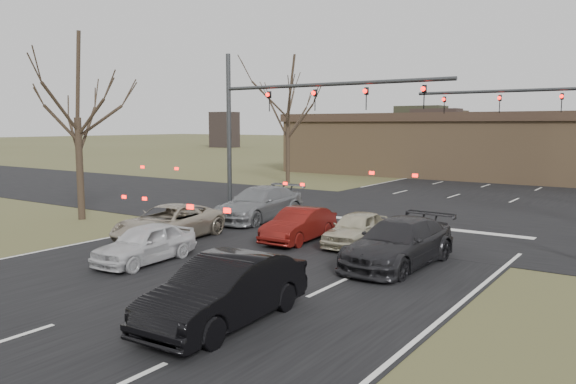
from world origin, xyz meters
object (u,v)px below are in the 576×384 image
at_px(car_silver_suv, 169,223).
at_px(car_black_hatch, 225,291).
at_px(car_white_sedan, 145,243).
at_px(car_red_ahead, 299,225).
at_px(mast_arm_far, 568,112).
at_px(building, 538,146).
at_px(car_silver_ahead, 357,229).
at_px(mast_arm_near, 280,110).
at_px(car_grey_ahead, 259,204).
at_px(car_charcoal_sedan, 399,243).

height_order(car_silver_suv, car_black_hatch, car_black_hatch).
distance_m(car_white_sedan, car_red_ahead, 5.93).
bearing_deg(mast_arm_far, building, 105.58).
height_order(car_white_sedan, car_silver_ahead, car_white_sedan).
bearing_deg(car_black_hatch, mast_arm_far, 79.28).
relative_size(mast_arm_near, car_white_sedan, 3.31).
bearing_deg(mast_arm_near, car_grey_ahead, -74.96).
bearing_deg(mast_arm_far, car_grey_ahead, -130.46).
distance_m(mast_arm_near, car_black_hatch, 16.52).
relative_size(mast_arm_far, car_silver_ahead, 3.08).
distance_m(building, mast_arm_far, 15.75).
xyz_separation_m(car_red_ahead, car_silver_ahead, (2.12, 0.58, -0.01)).
bearing_deg(car_charcoal_sedan, car_grey_ahead, 157.50).
bearing_deg(car_white_sedan, mast_arm_near, 98.96).
bearing_deg(mast_arm_far, car_white_sedan, -113.04).
bearing_deg(car_silver_suv, car_charcoal_sedan, 2.45).
distance_m(mast_arm_near, car_silver_ahead, 9.49).
distance_m(mast_arm_far, car_black_hatch, 24.25).
distance_m(mast_arm_far, car_silver_suv, 21.51).
xyz_separation_m(car_white_sedan, car_black_hatch, (5.71, -2.75, 0.12)).
height_order(building, car_white_sedan, building).
height_order(car_white_sedan, car_red_ahead, car_red_ahead).
bearing_deg(mast_arm_near, car_white_sedan, -77.00).
bearing_deg(car_charcoal_sedan, mast_arm_far, 86.13).
bearing_deg(building, car_grey_ahead, -103.34).
distance_m(building, car_grey_ahead, 28.40).
bearing_deg(car_charcoal_sedan, car_red_ahead, 167.14).
bearing_deg(mast_arm_far, car_silver_suv, -120.92).
bearing_deg(mast_arm_far, car_black_hatch, -97.66).
xyz_separation_m(car_grey_ahead, car_silver_ahead, (6.15, -2.26, -0.15)).
relative_size(building, car_silver_suv, 8.82).
bearing_deg(building, car_white_sedan, -97.47).
relative_size(building, mast_arm_far, 3.81).
height_order(mast_arm_far, car_white_sedan, mast_arm_far).
distance_m(car_black_hatch, car_red_ahead, 8.96).
relative_size(car_white_sedan, car_black_hatch, 0.81).
relative_size(mast_arm_far, car_red_ahead, 2.93).
height_order(mast_arm_near, car_grey_ahead, mast_arm_near).
xyz_separation_m(mast_arm_far, car_red_ahead, (-6.68, -15.41, -4.39)).
distance_m(mast_arm_far, car_charcoal_sedan, 17.41).
bearing_deg(car_silver_suv, car_red_ahead, 26.47).
height_order(mast_arm_near, car_silver_ahead, mast_arm_near).
distance_m(car_silver_suv, car_silver_ahead, 7.04).
xyz_separation_m(mast_arm_far, car_charcoal_sedan, (-2.11, -16.74, -4.29)).
bearing_deg(car_silver_ahead, car_white_sedan, -128.93).
height_order(car_silver_suv, car_red_ahead, car_silver_suv).
height_order(mast_arm_near, car_silver_suv, mast_arm_near).
xyz_separation_m(mast_arm_near, mast_arm_far, (11.41, 10.00, -0.06)).
relative_size(building, car_grey_ahead, 8.07).
bearing_deg(car_white_sedan, mast_arm_far, 62.92).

